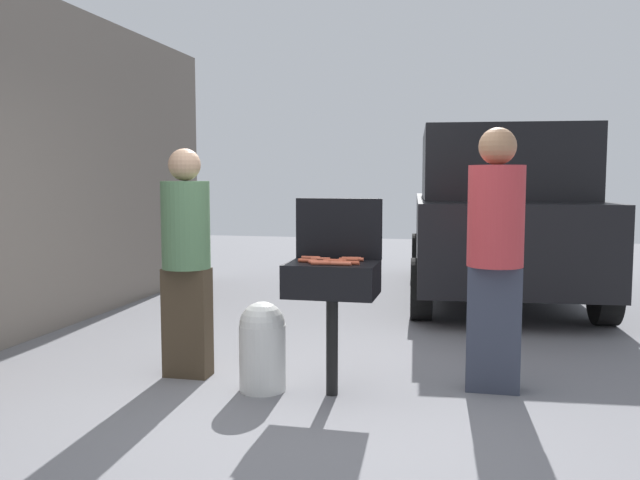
{
  "coord_description": "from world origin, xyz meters",
  "views": [
    {
      "loc": [
        1.13,
        -4.0,
        1.46
      ],
      "look_at": [
        0.04,
        0.79,
        1.0
      ],
      "focal_mm": 37.4,
      "sensor_mm": 36.0,
      "label": 1
    }
  ],
  "objects_px": {
    "hot_dog_11": "(349,260)",
    "hot_dog_4": "(351,259)",
    "propane_tank": "(262,344)",
    "person_left": "(186,254)",
    "bbq_grill": "(332,284)",
    "parked_minivan": "(496,214)",
    "hot_dog_0": "(333,262)",
    "hot_dog_5": "(311,258)",
    "hot_dog_1": "(336,261)",
    "hot_dog_3": "(354,259)",
    "hot_dog_8": "(321,259)",
    "hot_dog_10": "(308,261)",
    "hot_dog_7": "(318,262)",
    "hot_dog_6": "(321,263)",
    "hot_dog_2": "(341,264)",
    "hot_dog_9": "(350,263)",
    "person_right": "(495,250)"
  },
  "relations": [
    {
      "from": "hot_dog_0",
      "to": "hot_dog_8",
      "type": "xyz_separation_m",
      "value": [
        -0.11,
        0.11,
        0.0
      ]
    },
    {
      "from": "hot_dog_0",
      "to": "hot_dog_4",
      "type": "xyz_separation_m",
      "value": [
        0.09,
        0.18,
        0.0
      ]
    },
    {
      "from": "hot_dog_7",
      "to": "hot_dog_8",
      "type": "relative_size",
      "value": 1.0
    },
    {
      "from": "hot_dog_2",
      "to": "parked_minivan",
      "type": "bearing_deg",
      "value": 75.46
    },
    {
      "from": "hot_dog_0",
      "to": "hot_dog_7",
      "type": "bearing_deg",
      "value": -151.02
    },
    {
      "from": "parked_minivan",
      "to": "hot_dog_5",
      "type": "bearing_deg",
      "value": 66.43
    },
    {
      "from": "hot_dog_7",
      "to": "parked_minivan",
      "type": "height_order",
      "value": "parked_minivan"
    },
    {
      "from": "bbq_grill",
      "to": "parked_minivan",
      "type": "bearing_deg",
      "value": 73.88
    },
    {
      "from": "hot_dog_10",
      "to": "hot_dog_11",
      "type": "bearing_deg",
      "value": 22.88
    },
    {
      "from": "bbq_grill",
      "to": "hot_dog_6",
      "type": "bearing_deg",
      "value": -107.82
    },
    {
      "from": "bbq_grill",
      "to": "hot_dog_8",
      "type": "height_order",
      "value": "hot_dog_8"
    },
    {
      "from": "hot_dog_4",
      "to": "hot_dog_7",
      "type": "bearing_deg",
      "value": -127.11
    },
    {
      "from": "hot_dog_5",
      "to": "parked_minivan",
      "type": "xyz_separation_m",
      "value": [
        1.36,
        3.98,
        0.11
      ]
    },
    {
      "from": "bbq_grill",
      "to": "hot_dog_2",
      "type": "height_order",
      "value": "hot_dog_2"
    },
    {
      "from": "person_right",
      "to": "hot_dog_3",
      "type": "bearing_deg",
      "value": 12.44
    },
    {
      "from": "person_left",
      "to": "hot_dog_5",
      "type": "bearing_deg",
      "value": 3.37
    },
    {
      "from": "hot_dog_2",
      "to": "hot_dog_9",
      "type": "height_order",
      "value": "same"
    },
    {
      "from": "person_left",
      "to": "parked_minivan",
      "type": "xyz_separation_m",
      "value": [
        2.31,
        3.92,
        0.12
      ]
    },
    {
      "from": "person_right",
      "to": "hot_dog_11",
      "type": "bearing_deg",
      "value": 13.84
    },
    {
      "from": "hot_dog_0",
      "to": "hot_dog_6",
      "type": "relative_size",
      "value": 1.0
    },
    {
      "from": "hot_dog_7",
      "to": "propane_tank",
      "type": "relative_size",
      "value": 0.21
    },
    {
      "from": "hot_dog_7",
      "to": "propane_tank",
      "type": "bearing_deg",
      "value": 169.01
    },
    {
      "from": "hot_dog_8",
      "to": "hot_dog_10",
      "type": "height_order",
      "value": "same"
    },
    {
      "from": "hot_dog_11",
      "to": "hot_dog_4",
      "type": "bearing_deg",
      "value": 84.36
    },
    {
      "from": "hot_dog_2",
      "to": "person_left",
      "type": "relative_size",
      "value": 0.08
    },
    {
      "from": "hot_dog_9",
      "to": "person_left",
      "type": "relative_size",
      "value": 0.08
    },
    {
      "from": "propane_tank",
      "to": "hot_dog_2",
      "type": "bearing_deg",
      "value": -11.68
    },
    {
      "from": "hot_dog_11",
      "to": "bbq_grill",
      "type": "bearing_deg",
      "value": -143.51
    },
    {
      "from": "bbq_grill",
      "to": "person_left",
      "type": "height_order",
      "value": "person_left"
    },
    {
      "from": "bbq_grill",
      "to": "propane_tank",
      "type": "xyz_separation_m",
      "value": [
        -0.49,
        -0.01,
        -0.44
      ]
    },
    {
      "from": "hot_dog_10",
      "to": "parked_minivan",
      "type": "distance_m",
      "value": 4.36
    },
    {
      "from": "hot_dog_2",
      "to": "person_right",
      "type": "distance_m",
      "value": 1.08
    },
    {
      "from": "bbq_grill",
      "to": "hot_dog_11",
      "type": "bearing_deg",
      "value": 36.49
    },
    {
      "from": "propane_tank",
      "to": "person_left",
      "type": "relative_size",
      "value": 0.37
    },
    {
      "from": "hot_dog_1",
      "to": "hot_dog_7",
      "type": "xyz_separation_m",
      "value": [
        -0.1,
        -0.09,
        0.0
      ]
    },
    {
      "from": "hot_dog_1",
      "to": "hot_dog_3",
      "type": "height_order",
      "value": "same"
    },
    {
      "from": "hot_dog_5",
      "to": "propane_tank",
      "type": "height_order",
      "value": "hot_dog_5"
    },
    {
      "from": "hot_dog_8",
      "to": "propane_tank",
      "type": "distance_m",
      "value": 0.71
    },
    {
      "from": "hot_dog_5",
      "to": "hot_dog_6",
      "type": "bearing_deg",
      "value": -63.37
    },
    {
      "from": "hot_dog_0",
      "to": "hot_dog_7",
      "type": "xyz_separation_m",
      "value": [
        -0.09,
        -0.05,
        0.0
      ]
    },
    {
      "from": "hot_dog_9",
      "to": "bbq_grill",
      "type": "bearing_deg",
      "value": 147.32
    },
    {
      "from": "hot_dog_10",
      "to": "hot_dog_8",
      "type": "bearing_deg",
      "value": 57.81
    },
    {
      "from": "hot_dog_4",
      "to": "person_left",
      "type": "distance_m",
      "value": 1.23
    },
    {
      "from": "hot_dog_0",
      "to": "hot_dog_5",
      "type": "relative_size",
      "value": 1.0
    },
    {
      "from": "hot_dog_5",
      "to": "hot_dog_7",
      "type": "distance_m",
      "value": 0.24
    },
    {
      "from": "bbq_grill",
      "to": "hot_dog_3",
      "type": "bearing_deg",
      "value": 39.38
    },
    {
      "from": "bbq_grill",
      "to": "hot_dog_7",
      "type": "height_order",
      "value": "hot_dog_7"
    },
    {
      "from": "hot_dog_3",
      "to": "hot_dog_8",
      "type": "relative_size",
      "value": 1.0
    },
    {
      "from": "hot_dog_4",
      "to": "hot_dog_8",
      "type": "height_order",
      "value": "same"
    },
    {
      "from": "hot_dog_6",
      "to": "hot_dog_7",
      "type": "bearing_deg",
      "value": 121.89
    }
  ]
}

